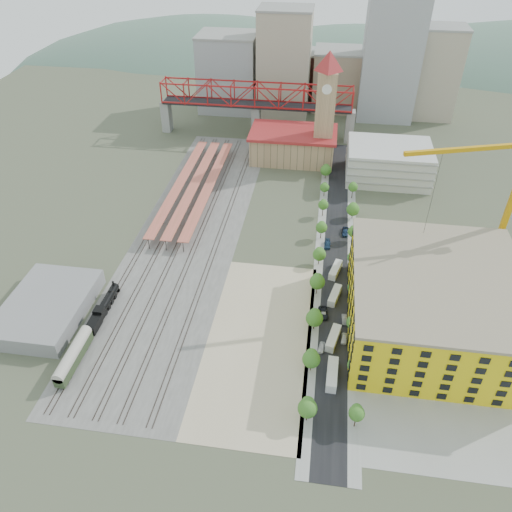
# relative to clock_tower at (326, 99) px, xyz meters

# --- Properties ---
(ground) EXTENTS (400.00, 400.00, 0.00)m
(ground) POSITION_rel_clock_tower_xyz_m (-8.00, -79.99, -28.70)
(ground) COLOR #474C38
(ground) RESTS_ON ground
(ballast_strip) EXTENTS (36.00, 165.00, 0.06)m
(ballast_strip) POSITION_rel_clock_tower_xyz_m (-44.00, -62.49, -28.67)
(ballast_strip) COLOR #605E59
(ballast_strip) RESTS_ON ground
(dirt_lot) EXTENTS (28.00, 67.00, 0.06)m
(dirt_lot) POSITION_rel_clock_tower_xyz_m (-12.00, -111.49, -28.67)
(dirt_lot) COLOR tan
(dirt_lot) RESTS_ON ground
(street_asphalt) EXTENTS (12.00, 170.00, 0.06)m
(street_asphalt) POSITION_rel_clock_tower_xyz_m (8.00, -64.99, -28.67)
(street_asphalt) COLOR black
(street_asphalt) RESTS_ON ground
(sidewalk_west) EXTENTS (3.00, 170.00, 0.04)m
(sidewalk_west) POSITION_rel_clock_tower_xyz_m (2.50, -64.99, -28.68)
(sidewalk_west) COLOR gray
(sidewalk_west) RESTS_ON ground
(sidewalk_east) EXTENTS (3.00, 170.00, 0.04)m
(sidewalk_east) POSITION_rel_clock_tower_xyz_m (13.50, -64.99, -28.68)
(sidewalk_east) COLOR gray
(sidewalk_east) RESTS_ON ground
(construction_pad) EXTENTS (50.00, 90.00, 0.06)m
(construction_pad) POSITION_rel_clock_tower_xyz_m (37.00, -99.99, -28.67)
(construction_pad) COLOR gray
(construction_pad) RESTS_ON ground
(rail_tracks) EXTENTS (26.56, 160.00, 0.18)m
(rail_tracks) POSITION_rel_clock_tower_xyz_m (-45.80, -62.49, -28.55)
(rail_tracks) COLOR #382B23
(rail_tracks) RESTS_ON ground
(platform_canopies) EXTENTS (16.00, 80.00, 4.12)m
(platform_canopies) POSITION_rel_clock_tower_xyz_m (-49.00, -34.99, -24.70)
(platform_canopies) COLOR #D86053
(platform_canopies) RESTS_ON ground
(station_hall) EXTENTS (38.00, 24.00, 13.10)m
(station_hall) POSITION_rel_clock_tower_xyz_m (-13.00, 2.01, -22.03)
(station_hall) COLOR tan
(station_hall) RESTS_ON ground
(clock_tower) EXTENTS (12.00, 12.00, 52.00)m
(clock_tower) POSITION_rel_clock_tower_xyz_m (0.00, 0.00, 0.00)
(clock_tower) COLOR tan
(clock_tower) RESTS_ON ground
(parking_garage) EXTENTS (34.00, 26.00, 14.00)m
(parking_garage) POSITION_rel_clock_tower_xyz_m (28.00, -9.99, -21.70)
(parking_garage) COLOR silver
(parking_garage) RESTS_ON ground
(truss_bridge) EXTENTS (94.00, 9.60, 25.60)m
(truss_bridge) POSITION_rel_clock_tower_xyz_m (-33.00, 25.01, -9.83)
(truss_bridge) COLOR gray
(truss_bridge) RESTS_ON ground
(construction_building) EXTENTS (44.60, 50.60, 18.80)m
(construction_building) POSITION_rel_clock_tower_xyz_m (34.00, -99.99, -19.29)
(construction_building) COLOR yellow
(construction_building) RESTS_ON ground
(warehouse) EXTENTS (22.00, 32.00, 5.00)m
(warehouse) POSITION_rel_clock_tower_xyz_m (-74.00, -109.99, -26.20)
(warehouse) COLOR gray
(warehouse) RESTS_ON ground
(street_trees) EXTENTS (15.40, 124.40, 8.00)m
(street_trees) POSITION_rel_clock_tower_xyz_m (8.00, -74.99, -28.70)
(street_trees) COLOR #205E1C
(street_trees) RESTS_ON ground
(skyline) EXTENTS (133.00, 46.00, 60.00)m
(skyline) POSITION_rel_clock_tower_xyz_m (-0.53, 62.32, -5.89)
(skyline) COLOR #9EA0A3
(skyline) RESTS_ON ground
(distant_hills) EXTENTS (647.00, 264.00, 227.00)m
(distant_hills) POSITION_rel_clock_tower_xyz_m (37.28, 180.01, -108.23)
(distant_hills) COLOR #4C6B59
(distant_hills) RESTS_ON ground
(locomotive) EXTENTS (2.70, 20.82, 5.20)m
(locomotive) POSITION_rel_clock_tower_xyz_m (-58.00, -106.83, -26.75)
(locomotive) COLOR black
(locomotive) RESTS_ON ground
(coach) EXTENTS (2.99, 17.35, 5.45)m
(coach) POSITION_rel_clock_tower_xyz_m (-58.00, -126.69, -25.80)
(coach) COLOR #2C3B20
(coach) RESTS_ON ground
(tower_crane) EXTENTS (46.89, 16.69, 52.04)m
(tower_crane) POSITION_rel_clock_tower_xyz_m (52.58, -73.39, 3.42)
(tower_crane) COLOR orange
(tower_crane) RESTS_ON ground
(site_trailer_a) EXTENTS (2.96, 9.97, 2.70)m
(site_trailer_a) POSITION_rel_clock_tower_xyz_m (8.00, -121.67, -27.34)
(site_trailer_a) COLOR silver
(site_trailer_a) RESTS_ON ground
(site_trailer_b) EXTENTS (4.34, 9.32, 2.47)m
(site_trailer_b) POSITION_rel_clock_tower_xyz_m (8.00, -108.94, -27.46)
(site_trailer_b) COLOR silver
(site_trailer_b) RESTS_ON ground
(site_trailer_c) EXTENTS (4.23, 8.94, 2.37)m
(site_trailer_c) POSITION_rel_clock_tower_xyz_m (8.00, -91.24, -27.51)
(site_trailer_c) COLOR silver
(site_trailer_c) RESTS_ON ground
(site_trailer_d) EXTENTS (4.42, 9.04, 2.39)m
(site_trailer_d) POSITION_rel_clock_tower_xyz_m (8.00, -78.78, -27.50)
(site_trailer_d) COLOR silver
(site_trailer_d) RESTS_ON ground
(car_0) EXTENTS (2.09, 4.11, 1.34)m
(car_0) POSITION_rel_clock_tower_xyz_m (5.00, -112.36, -28.03)
(car_0) COLOR silver
(car_0) RESTS_ON ground
(car_1) EXTENTS (1.73, 4.09, 1.31)m
(car_1) POSITION_rel_clock_tower_xyz_m (5.00, -99.29, -28.04)
(car_1) COLOR gray
(car_1) RESTS_ON ground
(car_2) EXTENTS (3.31, 5.85, 1.54)m
(car_2) POSITION_rel_clock_tower_xyz_m (5.00, -98.91, -27.93)
(car_2) COLOR black
(car_2) RESTS_ON ground
(car_3) EXTENTS (2.16, 5.14, 1.48)m
(car_3) POSITION_rel_clock_tower_xyz_m (5.00, -64.35, -27.96)
(car_3) COLOR navy
(car_3) RESTS_ON ground
(car_4) EXTENTS (1.88, 4.04, 1.34)m
(car_4) POSITION_rel_clock_tower_xyz_m (11.00, -108.16, -28.03)
(car_4) COLOR white
(car_4) RESTS_ON ground
(car_5) EXTENTS (1.65, 4.14, 1.34)m
(car_5) POSITION_rel_clock_tower_xyz_m (11.00, -100.62, -28.03)
(car_5) COLOR gray
(car_5) RESTS_ON ground
(car_6) EXTENTS (2.67, 4.92, 1.31)m
(car_6) POSITION_rel_clock_tower_xyz_m (11.00, -54.94, -28.04)
(car_6) COLOR black
(car_6) RESTS_ON ground
(car_7) EXTENTS (2.05, 4.98, 1.44)m
(car_7) POSITION_rel_clock_tower_xyz_m (11.00, -56.03, -27.98)
(car_7) COLOR #1A2E4E
(car_7) RESTS_ON ground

